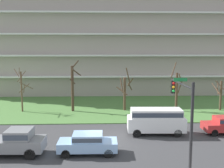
{
  "coord_description": "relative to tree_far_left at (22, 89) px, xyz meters",
  "views": [
    {
      "loc": [
        0.09,
        -21.67,
        7.89
      ],
      "look_at": [
        1.09,
        6.0,
        4.21
      ],
      "focal_mm": 43.78,
      "sensor_mm": 36.0,
      "label": 1
    }
  ],
  "objects": [
    {
      "name": "tree_left",
      "position": [
        6.22,
        -0.02,
        0.26
      ],
      "size": [
        1.42,
        1.94,
        6.39
      ],
      "color": "#423023",
      "rests_on": "ground"
    },
    {
      "name": "tree_center",
      "position": [
        12.72,
        0.19,
        -0.32
      ],
      "size": [
        2.18,
        2.17,
        5.51
      ],
      "color": "#4C3828",
      "rests_on": "ground"
    },
    {
      "name": "grass_lawn_strip",
      "position": [
        9.77,
        2.24,
        -2.82
      ],
      "size": [
        80.0,
        16.0,
        0.08
      ],
      "primitive_type": "cube",
      "color": "#477238",
      "rests_on": "ground"
    },
    {
      "name": "pickup_gray_center_left",
      "position": [
        3.08,
        -13.76,
        -1.85
      ],
      "size": [
        5.45,
        2.13,
        1.95
      ],
      "rotation": [
        0.0,
        0.0,
        -0.02
      ],
      "color": "slate",
      "rests_on": "ground"
    },
    {
      "name": "ground",
      "position": [
        9.77,
        -11.76,
        -2.86
      ],
      "size": [
        160.0,
        160.0,
        0.0
      ],
      "primitive_type": "plane",
      "color": "#38383A"
    },
    {
      "name": "van_white_near_right",
      "position": [
        14.77,
        -9.26,
        -1.47
      ],
      "size": [
        5.27,
        2.18,
        2.36
      ],
      "rotation": [
        0.0,
        0.0,
        3.11
      ],
      "color": "white",
      "rests_on": "ground"
    },
    {
      "name": "traffic_signal_mast",
      "position": [
        14.99,
        -16.76,
        1.21
      ],
      "size": [
        0.9,
        4.72,
        5.97
      ],
      "color": "black",
      "rests_on": "ground"
    },
    {
      "name": "apartment_building",
      "position": [
        9.77,
        15.74,
        7.16
      ],
      "size": [
        44.7,
        11.95,
        20.04
      ],
      "color": "#9E938C",
      "rests_on": "ground"
    },
    {
      "name": "tree_right",
      "position": [
        19.09,
        -0.2,
        -0.03
      ],
      "size": [
        1.5,
        1.37,
        6.13
      ],
      "color": "#4C3828",
      "rests_on": "ground"
    },
    {
      "name": "sedan_blue_near_left",
      "position": [
        8.75,
        -13.76,
        -1.99
      ],
      "size": [
        4.42,
        1.84,
        1.57
      ],
      "rotation": [
        0.0,
        0.0,
        -0.01
      ],
      "color": "#8CB2E0",
      "rests_on": "ground"
    },
    {
      "name": "tree_far_left",
      "position": [
        0.0,
        0.0,
        0.0
      ],
      "size": [
        2.2,
        2.27,
        5.51
      ],
      "color": "brown",
      "rests_on": "ground"
    },
    {
      "name": "tree_far_right",
      "position": [
        24.57,
        -0.29,
        -0.7
      ],
      "size": [
        1.27,
        1.63,
        3.91
      ],
      "color": "#4C3828",
      "rests_on": "ground"
    }
  ]
}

